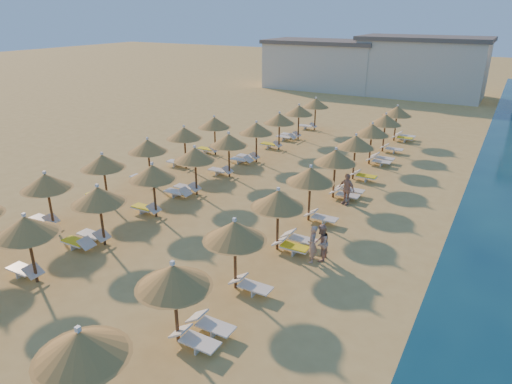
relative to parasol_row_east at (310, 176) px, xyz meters
The scene contains 9 objects.
ground 6.30m from the parasol_row_east, 125.22° to the right, with size 220.00×220.00×0.00m, color tan.
hotel_blocks 41.11m from the parasol_row_east, 89.75° to the left, with size 47.32×9.69×8.10m.
parasol_row_east is the anchor object (origin of this frame).
parasol_row_west 7.25m from the parasol_row_east, behind, with size 2.49×38.67×3.05m.
parasol_row_inland 10.99m from the parasol_row_east, behind, with size 2.49×20.58×3.05m.
loungers 5.24m from the parasol_row_east, behind, with size 13.94×37.73×0.66m.
beachgoer_a 4.55m from the parasol_row_east, 64.75° to the right, with size 0.62×0.41×1.70m, color tan.
beachgoer_b 4.42m from the parasol_row_east, 59.29° to the right, with size 0.82×0.64×1.70m, color tan.
beachgoer_c 3.52m from the parasol_row_east, 71.95° to the left, with size 1.07×0.45×1.83m, color tan.
Camera 1 is at (11.66, -15.53, 10.26)m, focal length 32.00 mm.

